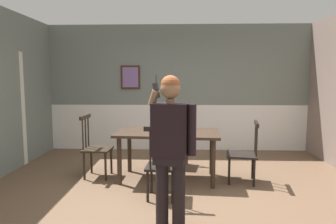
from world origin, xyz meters
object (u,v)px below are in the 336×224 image
object	(u,v)px
chair_at_table_head	(173,139)
chair_opposite_corner	(95,147)
chair_near_window	(244,153)
chair_by_doorway	(161,165)
person_figure	(171,142)
dining_table	(168,138)

from	to	relation	value
chair_at_table_head	chair_opposite_corner	world-z (taller)	chair_at_table_head
chair_near_window	chair_at_table_head	xyz separation A→B (m)	(-1.13, 0.91, 0.03)
chair_by_doorway	chair_opposite_corner	distance (m)	1.45
chair_at_table_head	chair_opposite_corner	distance (m)	1.45
chair_by_doorway	person_figure	xyz separation A→B (m)	(0.15, -0.77, 0.47)
chair_opposite_corner	person_figure	xyz separation A→B (m)	(1.28, -1.67, 0.45)
chair_at_table_head	chair_near_window	bearing A→B (deg)	152.08
chair_at_table_head	chair_by_doorway	bearing A→B (deg)	96.51
chair_opposite_corner	chair_by_doorway	bearing A→B (deg)	54.03
dining_table	chair_near_window	distance (m)	1.21
chair_near_window	person_figure	distance (m)	1.91
chair_at_table_head	person_figure	xyz separation A→B (m)	(0.02, -2.39, 0.45)
dining_table	chair_near_window	size ratio (longest dim) A/B	1.75
chair_at_table_head	chair_opposite_corner	bearing A→B (deg)	40.93
dining_table	chair_at_table_head	xyz separation A→B (m)	(0.07, 0.81, -0.18)
chair_by_doorway	person_figure	bearing A→B (deg)	-75.45
chair_opposite_corner	person_figure	world-z (taller)	person_figure
dining_table	chair_opposite_corner	world-z (taller)	chair_opposite_corner
chair_near_window	chair_at_table_head	size ratio (longest dim) A/B	0.93
chair_opposite_corner	dining_table	bearing A→B (deg)	88.34
dining_table	chair_by_doorway	size ratio (longest dim) A/B	1.66
chair_at_table_head	chair_opposite_corner	size ratio (longest dim) A/B	1.01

